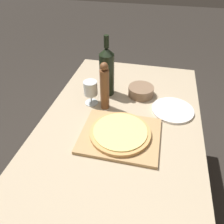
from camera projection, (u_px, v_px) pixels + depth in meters
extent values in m
plane|color=#2D2823|center=(117.00, 201.00, 1.61)|extent=(12.00, 12.00, 0.00)
cube|color=tan|center=(119.00, 128.00, 1.15)|extent=(0.84, 1.43, 0.03)
cylinder|color=brown|center=(93.00, 104.00, 1.94)|extent=(0.06, 0.06, 0.73)
cylinder|color=brown|center=(176.00, 115.00, 1.82)|extent=(0.06, 0.06, 0.73)
cube|color=tan|center=(120.00, 135.00, 1.07)|extent=(0.38, 0.32, 0.02)
cylinder|color=tan|center=(120.00, 133.00, 1.06)|extent=(0.30, 0.30, 0.02)
cylinder|color=#EAD67A|center=(120.00, 131.00, 1.05)|extent=(0.26, 0.26, 0.01)
cylinder|color=black|center=(107.00, 75.00, 1.30)|extent=(0.09, 0.09, 0.26)
cone|color=black|center=(106.00, 51.00, 1.20)|extent=(0.09, 0.09, 0.04)
cylinder|color=black|center=(106.00, 42.00, 1.17)|extent=(0.03, 0.03, 0.07)
cylinder|color=brown|center=(105.00, 90.00, 1.19)|extent=(0.05, 0.05, 0.24)
sphere|color=brown|center=(104.00, 66.00, 1.10)|extent=(0.04, 0.04, 0.04)
cylinder|color=silver|center=(92.00, 103.00, 1.29)|extent=(0.08, 0.08, 0.00)
cylinder|color=silver|center=(91.00, 98.00, 1.27)|extent=(0.01, 0.01, 0.06)
cylinder|color=silver|center=(90.00, 88.00, 1.23)|extent=(0.08, 0.08, 0.08)
cylinder|color=#84664C|center=(141.00, 91.00, 1.34)|extent=(0.15, 0.15, 0.06)
cylinder|color=white|center=(173.00, 110.00, 1.23)|extent=(0.23, 0.23, 0.01)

